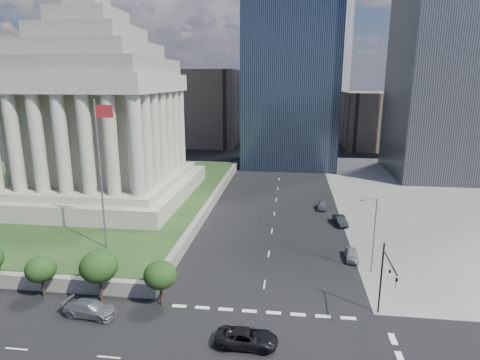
% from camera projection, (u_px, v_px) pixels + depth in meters
% --- Properties ---
extents(ground, '(500.00, 500.00, 0.00)m').
position_uv_depth(ground, '(282.00, 160.00, 125.84)').
color(ground, black).
rests_on(ground, ground).
extents(plaza_terrace, '(66.00, 70.00, 1.80)m').
position_uv_depth(plaza_terrace, '(58.00, 196.00, 83.07)').
color(plaza_terrace, '#6B665C').
rests_on(plaza_terrace, ground).
extents(plaza_lawn, '(64.00, 68.00, 0.10)m').
position_uv_depth(plaza_lawn, '(57.00, 191.00, 82.84)').
color(plaza_lawn, '#1E3616').
rests_on(plaza_lawn, plaza_terrace).
extents(war_memorial, '(34.00, 34.00, 39.00)m').
position_uv_depth(war_memorial, '(95.00, 96.00, 74.82)').
color(war_memorial, '#9D9683').
rests_on(war_memorial, plaza_lawn).
extents(flagpole, '(2.52, 0.24, 20.00)m').
position_uv_depth(flagpole, '(101.00, 168.00, 52.22)').
color(flagpole, slate).
rests_on(flagpole, plaza_lawn).
extents(midrise_glass, '(26.00, 26.00, 60.00)m').
position_uv_depth(midrise_glass, '(291.00, 59.00, 113.52)').
color(midrise_glass, black).
rests_on(midrise_glass, ground).
extents(building_filler_ne, '(20.00, 30.00, 20.00)m').
position_uv_depth(building_filler_ne, '(371.00, 120.00, 148.34)').
color(building_filler_ne, brown).
rests_on(building_filler_ne, ground).
extents(building_filler_nw, '(24.00, 30.00, 28.00)m').
position_uv_depth(building_filler_nw, '(207.00, 107.00, 155.03)').
color(building_filler_nw, brown).
rests_on(building_filler_nw, ground).
extents(traffic_signal_ne, '(0.30, 5.74, 8.00)m').
position_uv_depth(traffic_signal_ne, '(386.00, 276.00, 39.97)').
color(traffic_signal_ne, black).
rests_on(traffic_signal_ne, ground).
extents(street_lamp_north, '(2.13, 0.22, 10.00)m').
position_uv_depth(street_lamp_north, '(373.00, 231.00, 50.65)').
color(street_lamp_north, slate).
rests_on(street_lamp_north, ground).
extents(pickup_truck, '(2.76, 5.88, 1.63)m').
position_uv_depth(pickup_truck, '(247.00, 338.00, 37.42)').
color(pickup_truck, black).
rests_on(pickup_truck, ground).
extents(suv_grey, '(2.97, 5.93, 1.65)m').
position_uv_depth(suv_grey, '(90.00, 309.00, 42.19)').
color(suv_grey, '#5B5D63').
rests_on(suv_grey, ground).
extents(parked_sedan_near, '(1.94, 4.38, 1.46)m').
position_uv_depth(parked_sedan_near, '(352.00, 255.00, 55.51)').
color(parked_sedan_near, gray).
rests_on(parked_sedan_near, ground).
extents(parked_sedan_mid, '(4.89, 2.40, 1.54)m').
position_uv_depth(parked_sedan_mid, '(340.00, 220.00, 68.89)').
color(parked_sedan_mid, black).
rests_on(parked_sedan_mid, ground).
extents(parked_sedan_far, '(2.30, 4.67, 1.53)m').
position_uv_depth(parked_sedan_far, '(322.00, 205.00, 77.27)').
color(parked_sedan_far, '#515358').
rests_on(parked_sedan_far, ground).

